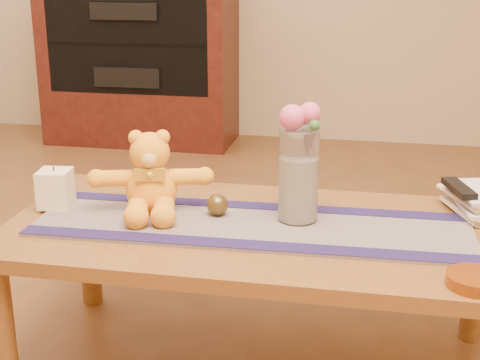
% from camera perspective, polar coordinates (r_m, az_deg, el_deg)
% --- Properties ---
extents(coffee_table_top, '(1.40, 0.70, 0.04)m').
position_cam_1_polar(coffee_table_top, '(1.91, 1.47, -4.37)').
color(coffee_table_top, brown).
rests_on(coffee_table_top, floor).
extents(table_leg_fl, '(0.07, 0.07, 0.41)m').
position_cam_1_polar(table_leg_fl, '(1.97, -19.20, -11.95)').
color(table_leg_fl, brown).
rests_on(table_leg_fl, floor).
extents(table_leg_bl, '(0.07, 0.07, 0.41)m').
position_cam_1_polar(table_leg_bl, '(2.43, -12.45, -5.51)').
color(table_leg_bl, brown).
rests_on(table_leg_bl, floor).
extents(table_leg_br, '(0.07, 0.07, 0.41)m').
position_cam_1_polar(table_leg_br, '(2.27, 19.01, -7.86)').
color(table_leg_br, brown).
rests_on(table_leg_br, floor).
extents(persian_runner, '(1.21, 0.38, 0.01)m').
position_cam_1_polar(persian_runner, '(1.90, 0.94, -3.79)').
color(persian_runner, '#1A1843').
rests_on(persian_runner, coffee_table_top).
extents(runner_border_near, '(1.20, 0.09, 0.00)m').
position_cam_1_polar(runner_border_near, '(1.76, 0.21, -5.36)').
color(runner_border_near, '#1D1541').
rests_on(runner_border_near, persian_runner).
extents(runner_border_far, '(1.20, 0.09, 0.00)m').
position_cam_1_polar(runner_border_far, '(2.03, 1.57, -2.16)').
color(runner_border_far, '#1D1541').
rests_on(runner_border_far, persian_runner).
extents(teddy_bear, '(0.40, 0.35, 0.23)m').
position_cam_1_polar(teddy_bear, '(1.98, -7.44, 0.58)').
color(teddy_bear, '#FFA120').
rests_on(teddy_bear, persian_runner).
extents(pillar_candle, '(0.10, 0.10, 0.11)m').
position_cam_1_polar(pillar_candle, '(2.08, -15.11, -0.68)').
color(pillar_candle, beige).
rests_on(pillar_candle, persian_runner).
extents(candle_wick, '(0.00, 0.00, 0.01)m').
position_cam_1_polar(candle_wick, '(2.07, -15.25, 0.93)').
color(candle_wick, black).
rests_on(candle_wick, pillar_candle).
extents(glass_vase, '(0.11, 0.11, 0.26)m').
position_cam_1_polar(glass_vase, '(1.89, 4.90, 0.37)').
color(glass_vase, silver).
rests_on(glass_vase, persian_runner).
extents(potpourri_fill, '(0.09, 0.09, 0.18)m').
position_cam_1_polar(potpourri_fill, '(1.90, 4.87, -0.75)').
color(potpourri_fill, beige).
rests_on(potpourri_fill, glass_vase).
extents(rose_left, '(0.07, 0.07, 0.07)m').
position_cam_1_polar(rose_left, '(1.84, 4.38, 5.23)').
color(rose_left, '#E3507C').
rests_on(rose_left, glass_vase).
extents(rose_right, '(0.06, 0.06, 0.06)m').
position_cam_1_polar(rose_right, '(1.85, 5.83, 5.56)').
color(rose_right, '#E3507C').
rests_on(rose_right, glass_vase).
extents(blue_flower_back, '(0.04, 0.04, 0.04)m').
position_cam_1_polar(blue_flower_back, '(1.88, 5.45, 5.27)').
color(blue_flower_back, '#49519F').
rests_on(blue_flower_back, glass_vase).
extents(blue_flower_side, '(0.04, 0.04, 0.04)m').
position_cam_1_polar(blue_flower_side, '(1.87, 4.17, 4.99)').
color(blue_flower_side, '#49519F').
rests_on(blue_flower_side, glass_vase).
extents(leaf_sprig, '(0.03, 0.03, 0.03)m').
position_cam_1_polar(leaf_sprig, '(1.83, 6.20, 4.54)').
color(leaf_sprig, '#33662D').
rests_on(leaf_sprig, glass_vase).
extents(bronze_ball, '(0.07, 0.07, 0.06)m').
position_cam_1_polar(bronze_ball, '(1.95, -1.89, -2.07)').
color(bronze_ball, '#52401B').
rests_on(bronze_ball, persian_runner).
extents(book_bottom, '(0.23, 0.27, 0.02)m').
position_cam_1_polar(book_bottom, '(2.07, 17.46, -2.52)').
color(book_bottom, beige).
rests_on(book_bottom, coffee_table_top).
extents(book_lower, '(0.20, 0.25, 0.02)m').
position_cam_1_polar(book_lower, '(2.07, 17.68, -2.06)').
color(book_lower, beige).
rests_on(book_lower, book_bottom).
extents(book_upper, '(0.24, 0.27, 0.02)m').
position_cam_1_polar(book_upper, '(2.06, 17.37, -1.51)').
color(book_upper, beige).
rests_on(book_upper, book_lower).
extents(book_top, '(0.21, 0.26, 0.02)m').
position_cam_1_polar(book_top, '(2.06, 17.73, -1.05)').
color(book_top, beige).
rests_on(book_top, book_upper).
extents(tv_remote, '(0.09, 0.17, 0.02)m').
position_cam_1_polar(tv_remote, '(2.04, 17.76, -0.66)').
color(tv_remote, black).
rests_on(tv_remote, book_top).
extents(amber_dish, '(0.17, 0.17, 0.03)m').
position_cam_1_polar(amber_dish, '(1.65, 19.02, -7.92)').
color(amber_dish, '#BF5914').
rests_on(amber_dish, coffee_table_top).
extents(media_cabinet, '(1.20, 0.50, 1.10)m').
position_cam_1_polar(media_cabinet, '(4.52, -8.32, 10.05)').
color(media_cabinet, black).
rests_on(media_cabinet, floor).
extents(cabinet_cavity, '(1.02, 0.03, 0.61)m').
position_cam_1_polar(cabinet_cavity, '(4.29, -9.44, 11.06)').
color(cabinet_cavity, black).
rests_on(cabinet_cavity, media_cabinet).
extents(cabinet_shelf, '(1.02, 0.20, 0.02)m').
position_cam_1_polar(cabinet_shelf, '(4.37, -9.04, 11.20)').
color(cabinet_shelf, black).
rests_on(cabinet_shelf, media_cabinet).
extents(stereo_upper, '(0.42, 0.28, 0.10)m').
position_cam_1_polar(stereo_upper, '(4.37, -9.08, 13.81)').
color(stereo_upper, black).
rests_on(stereo_upper, media_cabinet).
extents(stereo_lower, '(0.42, 0.28, 0.12)m').
position_cam_1_polar(stereo_lower, '(4.41, -8.83, 8.68)').
color(stereo_lower, black).
rests_on(stereo_lower, media_cabinet).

